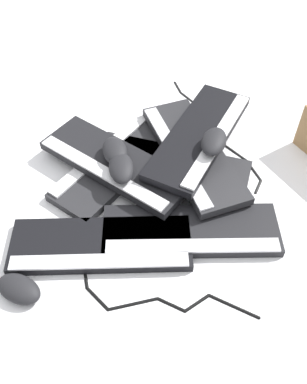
{
  "coord_description": "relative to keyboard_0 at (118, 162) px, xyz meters",
  "views": [
    {
      "loc": [
        -0.5,
        0.59,
        0.89
      ],
      "look_at": [
        -0.04,
        0.03,
        0.04
      ],
      "focal_mm": 40.0,
      "sensor_mm": 36.0,
      "label": 1
    }
  ],
  "objects": [
    {
      "name": "mouse_1",
      "position": [
        -0.21,
        -0.15,
        0.1
      ],
      "size": [
        0.1,
        0.13,
        0.04
      ],
      "primitive_type": "ellipsoid",
      "rotation": [
        0.0,
        0.0,
        5.1
      ],
      "color": "black",
      "rests_on": "keyboard_6"
    },
    {
      "name": "keyboard_5",
      "position": [
        -0.16,
        -0.14,
        0.03
      ],
      "size": [
        0.46,
        0.35,
        0.03
      ],
      "color": "#232326",
      "rests_on": "keyboard_3"
    },
    {
      "name": "keyboard_2",
      "position": [
        -0.31,
        0.06,
        0.0
      ],
      "size": [
        0.43,
        0.4,
        0.03
      ],
      "color": "black",
      "rests_on": "ground"
    },
    {
      "name": "keyboard_4",
      "position": [
        -0.02,
        0.03,
        0.03
      ],
      "size": [
        0.45,
        0.18,
        0.03
      ],
      "color": "black",
      "rests_on": "keyboard_0"
    },
    {
      "name": "cable_1",
      "position": [
        -0.35,
        0.26,
        -0.01
      ],
      "size": [
        0.41,
        0.21,
        0.01
      ],
      "color": "black",
      "rests_on": "ground"
    },
    {
      "name": "keyboard_3",
      "position": [
        -0.13,
        -0.08,
        0.0
      ],
      "size": [
        0.46,
        0.31,
        0.03
      ],
      "color": "#232326",
      "rests_on": "ground"
    },
    {
      "name": "mouse_2",
      "position": [
        -0.01,
        0.02,
        0.07
      ],
      "size": [
        0.13,
        0.12,
        0.04
      ],
      "primitive_type": "ellipsoid",
      "rotation": [
        0.0,
        0.0,
        2.53
      ],
      "color": "black",
      "rests_on": "keyboard_4"
    },
    {
      "name": "mouse_0",
      "position": [
        -0.11,
        0.44,
        0.01
      ],
      "size": [
        0.12,
        0.09,
        0.04
      ],
      "primitive_type": "ellipsoid",
      "rotation": [
        0.0,
        0.0,
        3.35
      ],
      "color": "black",
      "rests_on": "ground"
    },
    {
      "name": "keyboard_1",
      "position": [
        -0.16,
        0.24,
        0.0
      ],
      "size": [
        0.43,
        0.4,
        0.03
      ],
      "color": "black",
      "rests_on": "ground"
    },
    {
      "name": "keyboard_6",
      "position": [
        -0.15,
        -0.18,
        0.06
      ],
      "size": [
        0.24,
        0.46,
        0.03
      ],
      "color": "black",
      "rests_on": "keyboard_5"
    },
    {
      "name": "cable_0",
      "position": [
        -0.13,
        -0.3,
        -0.01
      ],
      "size": [
        0.49,
        0.27,
        0.01
      ],
      "color": "black",
      "rests_on": "ground"
    },
    {
      "name": "keyboard_0",
      "position": [
        0.0,
        0.0,
        0.0
      ],
      "size": [
        0.18,
        0.45,
        0.03
      ],
      "color": "#232326",
      "rests_on": "ground"
    },
    {
      "name": "mouse_4",
      "position": [
        -0.08,
        -0.32,
        0.01
      ],
      "size": [
        0.11,
        0.13,
        0.04
      ],
      "primitive_type": "ellipsoid",
      "rotation": [
        0.0,
        0.0,
        5.22
      ],
      "color": "#B7B7BC",
      "rests_on": "ground"
    },
    {
      "name": "mouse_3",
      "position": [
        -0.07,
        0.06,
        0.07
      ],
      "size": [
        0.13,
        0.12,
        0.04
      ],
      "primitive_type": "ellipsoid",
      "rotation": [
        0.0,
        0.0,
        2.4
      ],
      "color": "black",
      "rests_on": "keyboard_4"
    },
    {
      "name": "ground_plane",
      "position": [
        -0.13,
        0.01,
        -0.01
      ],
      "size": [
        3.2,
        3.2,
        0.0
      ],
      "primitive_type": "plane",
      "color": "white"
    }
  ]
}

